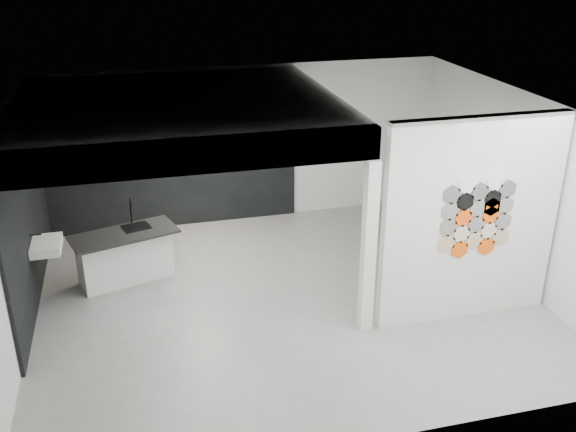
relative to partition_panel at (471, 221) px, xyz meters
The scene contains 17 objects.
floor 2.82m from the partition_panel, 155.80° to the left, with size 7.00×6.00×0.01m, color slate.
partition_panel is the anchor object (origin of this frame).
bay_clad_back 5.31m from the partition_panel, 131.60° to the left, with size 4.40×0.04×2.35m, color black.
bay_clad_left 6.04m from the partition_panel, 160.65° to the left, with size 0.04×4.00×2.35m, color black.
bulkhead 4.21m from the partition_panel, 150.43° to the left, with size 4.40×4.00×0.40m, color silver.
corner_column 1.42m from the partition_panel, behind, with size 0.16×0.16×2.35m, color silver.
fascia_beam 3.71m from the partition_panel, behind, with size 4.40×0.16×0.40m, color silver.
wall_basin 5.78m from the partition_panel, 161.77° to the left, with size 0.40×0.60×0.12m, color silver.
display_shelf 5.17m from the partition_panel, 131.55° to the left, with size 3.00×0.15×0.04m, color black.
kitchen_island 5.01m from the partition_panel, 154.51° to the left, with size 1.65×1.08×1.23m.
stockpot 5.84m from the partition_panel, 138.58° to the left, with size 0.21×0.21×0.17m, color black.
kettle 4.55m from the partition_panel, 121.79° to the left, with size 0.19×0.19×0.16m, color black.
glass_bowl 4.39m from the partition_panel, 118.23° to the left, with size 0.13×0.13×0.10m, color gray.
glass_vase 4.39m from the partition_panel, 118.23° to the left, with size 0.09×0.09×0.12m, color gray.
bottle_dark 5.36m from the partition_panel, 133.88° to the left, with size 0.07×0.07×0.18m, color black.
utensil_cup 5.62m from the partition_panel, 136.58° to the left, with size 0.07×0.07×0.09m, color black.
hex_tile_cluster 0.14m from the partition_panel, 68.73° to the right, with size 1.04×0.02×1.16m.
Camera 1 is at (-1.96, -7.78, 4.79)m, focal length 40.00 mm.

